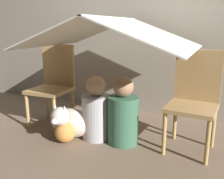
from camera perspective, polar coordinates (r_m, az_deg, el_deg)
ground_plane at (r=2.54m, az=-0.63°, el=-11.12°), size 8.80×8.80×0.00m
wall_back at (r=3.18m, az=6.70°, el=17.07°), size 7.00×0.05×2.50m
chair_left at (r=2.88m, az=-13.23°, el=1.65°), size 0.42×0.42×0.89m
chair_right at (r=2.33m, az=18.22°, el=-1.71°), size 0.44×0.44×0.89m
sheet_canopy at (r=2.36m, az=0.00°, el=12.88°), size 1.51×1.16×0.29m
person_front at (r=2.47m, az=-3.62°, el=-5.15°), size 0.28×0.28×0.63m
person_second at (r=2.36m, az=2.55°, el=-5.86°), size 0.29×0.29×0.65m
dog at (r=2.54m, az=-9.82°, el=-7.22°), size 0.45×0.41×0.38m
plush_toy at (r=2.47m, az=-10.71°, el=-8.89°), size 0.21×0.21×0.32m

